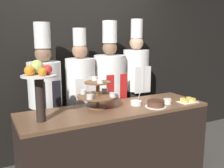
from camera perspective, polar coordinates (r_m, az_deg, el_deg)
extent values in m
cube|color=black|center=(3.54, -6.72, 6.50)|extent=(10.00, 0.06, 2.80)
cube|color=black|center=(2.91, 0.95, -14.25)|extent=(2.10, 0.65, 0.86)
cube|color=brown|center=(2.75, 0.98, -5.82)|extent=(2.10, 0.65, 0.03)
cylinder|color=brown|center=(2.75, -3.26, -5.30)|extent=(0.20, 0.20, 0.02)
cylinder|color=brown|center=(2.72, -3.29, -2.50)|extent=(0.04, 0.04, 0.29)
cylinder|color=brown|center=(2.72, -3.29, -2.75)|extent=(0.45, 0.45, 0.02)
cylinder|color=brown|center=(2.69, -3.33, 0.37)|extent=(0.28, 0.28, 0.02)
cylinder|color=silver|center=(2.87, -1.70, -1.40)|extent=(0.07, 0.07, 0.04)
cylinder|color=red|center=(2.87, -1.70, -1.53)|extent=(0.06, 0.06, 0.03)
cylinder|color=silver|center=(2.79, -6.57, -1.79)|extent=(0.07, 0.07, 0.04)
cylinder|color=gold|center=(2.80, -6.57, -1.93)|extent=(0.06, 0.06, 0.03)
cylinder|color=silver|center=(2.56, -5.09, -2.94)|extent=(0.07, 0.07, 0.04)
cylinder|color=green|center=(2.56, -5.09, -3.09)|extent=(0.06, 0.06, 0.03)
cylinder|color=silver|center=(2.64, 0.17, -2.47)|extent=(0.07, 0.07, 0.04)
cylinder|color=beige|center=(2.64, 0.17, -2.62)|extent=(0.06, 0.06, 0.03)
cylinder|color=white|center=(2.77, -3.96, 1.28)|extent=(0.07, 0.07, 0.04)
cylinder|color=white|center=(2.59, -2.66, 0.63)|extent=(0.07, 0.07, 0.04)
cylinder|color=#2D231E|center=(2.36, -16.10, -3.38)|extent=(0.08, 0.08, 0.42)
cylinder|color=white|center=(2.32, -16.38, 1.81)|extent=(0.32, 0.32, 0.01)
sphere|color=red|center=(2.33, -14.56, 3.20)|extent=(0.09, 0.09, 0.09)
sphere|color=#ADC160|center=(2.39, -16.77, 3.77)|extent=(0.13, 0.13, 0.13)
sphere|color=orange|center=(2.30, -18.38, 2.92)|extent=(0.09, 0.09, 0.09)
sphere|color=orange|center=(2.24, -15.64, 2.69)|extent=(0.07, 0.07, 0.07)
cylinder|color=white|center=(2.82, 9.96, -5.12)|extent=(0.24, 0.24, 0.01)
cylinder|color=brown|center=(2.81, 9.98, -4.44)|extent=(0.19, 0.19, 0.06)
cylinder|color=#472819|center=(2.80, 10.00, -3.77)|extent=(0.18, 0.18, 0.01)
cylinder|color=white|center=(2.97, 12.55, -3.88)|extent=(0.09, 0.09, 0.06)
cube|color=white|center=(3.12, 16.89, -3.93)|extent=(0.23, 0.16, 0.01)
cube|color=#EFCC56|center=(3.05, 16.64, -3.73)|extent=(0.04, 0.04, 0.04)
cube|color=#EFCC56|center=(3.12, 18.00, -3.48)|extent=(0.04, 0.04, 0.04)
cube|color=#EFCC56|center=(3.10, 15.83, -3.49)|extent=(0.04, 0.04, 0.04)
cube|color=#EFCC56|center=(3.17, 17.18, -3.25)|extent=(0.04, 0.04, 0.04)
cylinder|color=white|center=(2.87, 5.52, -4.32)|extent=(0.13, 0.13, 0.05)
cylinder|color=#BCBCC1|center=(2.87, 6.14, -2.90)|extent=(0.05, 0.01, 0.11)
cube|color=#38332D|center=(3.22, -14.52, -12.12)|extent=(0.29, 0.16, 0.85)
cylinder|color=white|center=(3.03, -15.13, -0.05)|extent=(0.39, 0.39, 0.52)
cube|color=black|center=(2.87, -14.21, -2.71)|extent=(0.27, 0.01, 0.33)
sphere|color=#846047|center=(2.98, -15.46, 6.69)|extent=(0.19, 0.19, 0.19)
cylinder|color=white|center=(2.98, -15.67, 10.67)|extent=(0.18, 0.18, 0.29)
cube|color=black|center=(3.34, -6.91, -11.28)|extent=(0.28, 0.15, 0.81)
cylinder|color=white|center=(3.15, -7.20, 0.55)|extent=(0.37, 0.37, 0.58)
cube|color=white|center=(3.01, -5.97, -2.14)|extent=(0.26, 0.01, 0.37)
sphere|color=#A37556|center=(3.11, -7.37, 7.55)|extent=(0.19, 0.19, 0.19)
cylinder|color=white|center=(3.10, -7.44, 10.65)|extent=(0.16, 0.16, 0.21)
cube|color=black|center=(3.50, -0.49, -10.13)|extent=(0.31, 0.17, 0.82)
cylinder|color=white|center=(3.31, -0.51, 1.42)|extent=(0.42, 0.42, 0.60)
cube|color=red|center=(3.16, 1.14, -1.24)|extent=(0.29, 0.01, 0.38)
sphere|color=#846047|center=(3.27, -0.52, 8.25)|extent=(0.19, 0.19, 0.19)
cylinder|color=white|center=(3.27, -0.53, 11.81)|extent=(0.19, 0.19, 0.28)
cube|color=#38332D|center=(3.68, 5.30, -8.31)|extent=(0.27, 0.15, 0.92)
cylinder|color=white|center=(3.51, 5.51, 3.19)|extent=(0.36, 0.36, 0.56)
cube|color=white|center=(3.39, 7.06, 0.96)|extent=(0.25, 0.01, 0.36)
sphere|color=tan|center=(3.48, 5.62, 9.33)|extent=(0.19, 0.19, 0.19)
cylinder|color=white|center=(3.48, 5.68, 12.46)|extent=(0.16, 0.16, 0.26)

